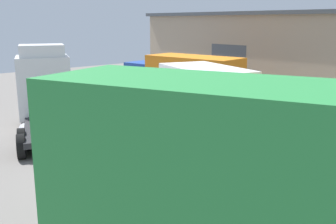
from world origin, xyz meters
name	(u,v)px	position (x,y,z in m)	size (l,w,h in m)	color
ground_plane	(124,165)	(0.00, 0.00, 0.00)	(60.00, 60.00, 0.00)	slate
tractor_unit_white	(44,90)	(-6.99, 0.11, 1.92)	(7.20, 4.88, 4.11)	silver
box_truck_blue	(182,79)	(-5.71, 8.27, 1.83)	(7.82, 3.44, 3.23)	#2347A3
box_truck_yellow	(215,104)	(0.75, 4.08, 1.87)	(6.92, 4.19, 3.33)	yellow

